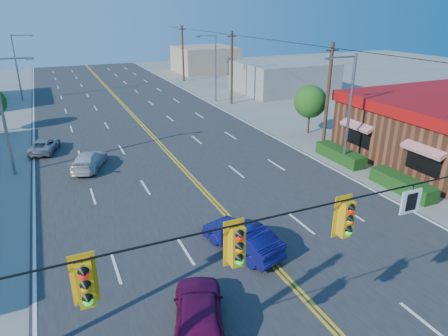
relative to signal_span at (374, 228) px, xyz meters
name	(u,v)px	position (x,y,z in m)	size (l,w,h in m)	color
road	(175,160)	(0.12, 20.00, -4.86)	(20.00, 120.00, 0.06)	#2D2D30
signal_span	(374,228)	(0.00, 0.00, 0.00)	(24.32, 0.34, 9.00)	#47301E
streetlight_se	(348,105)	(10.91, 14.00, -0.37)	(2.55, 0.25, 8.00)	gray
streetlight_ne	(214,64)	(10.91, 38.00, -0.37)	(2.55, 0.25, 8.00)	gray
streetlight_sw	(5,110)	(-10.67, 22.00, -0.37)	(2.55, 0.25, 8.00)	gray
streetlight_nw	(18,64)	(-10.67, 48.00, -0.37)	(2.55, 0.25, 8.00)	gray
utility_pole_near	(328,97)	(12.32, 18.00, -0.69)	(0.28, 0.28, 8.40)	#47301E
utility_pole_mid	(232,68)	(12.32, 36.00, -0.69)	(0.28, 0.28, 8.40)	#47301E
utility_pole_far	(183,54)	(12.32, 54.00, -0.69)	(0.28, 0.28, 8.40)	#47301E
tree_kfc_rear	(310,102)	(13.62, 22.00, -1.95)	(2.94, 2.94, 4.41)	#47301E
bld_east_mid	(284,77)	(22.12, 40.00, -2.89)	(12.00, 10.00, 4.00)	gray
bld_east_far	(205,59)	(19.12, 62.00, -2.69)	(10.00, 10.00, 4.40)	tan
car_magenta	(199,315)	(-4.31, 3.09, -4.14)	(1.75, 4.36, 1.49)	#650B3C
car_blue	(242,239)	(-0.68, 6.99, -4.18)	(1.49, 4.28, 1.41)	#0F115B
car_white	(89,161)	(-6.00, 20.86, -4.26)	(1.74, 4.28, 1.24)	#BCBCBC
car_silver	(45,146)	(-8.82, 26.03, -4.35)	(1.79, 3.88, 1.08)	#A1A1A6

